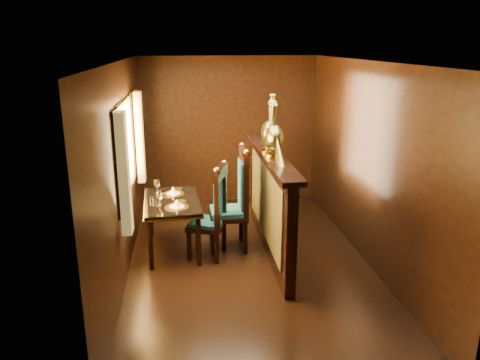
{
  "coord_description": "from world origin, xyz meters",
  "views": [
    {
      "loc": [
        -0.77,
        -5.44,
        2.71
      ],
      "look_at": [
        -0.08,
        0.21,
        1.03
      ],
      "focal_mm": 35.0,
      "sensor_mm": 36.0,
      "label": 1
    }
  ],
  "objects": [
    {
      "name": "dining_table",
      "position": [
        -0.96,
        0.46,
        0.64
      ],
      "size": [
        0.8,
        1.25,
        0.91
      ],
      "rotation": [
        0.0,
        0.0,
        0.06
      ],
      "color": "black",
      "rests_on": "ground"
    },
    {
      "name": "partition",
      "position": [
        0.32,
        0.3,
        0.71
      ],
      "size": [
        0.26,
        2.7,
        1.36
      ],
      "color": "black",
      "rests_on": "ground"
    },
    {
      "name": "peacock_right",
      "position": [
        0.33,
        0.39,
        1.73
      ],
      "size": [
        0.23,
        0.63,
        0.74
      ],
      "primitive_type": null,
      "color": "#164431",
      "rests_on": "partition"
    },
    {
      "name": "chair_left",
      "position": [
        -0.09,
        0.43,
        0.74
      ],
      "size": [
        0.51,
        0.57,
        1.42
      ],
      "rotation": [
        0.0,
        0.0,
        0.01
      ],
      "color": "black",
      "rests_on": "ground"
    },
    {
      "name": "room_shell",
      "position": [
        -0.09,
        0.02,
        1.58
      ],
      "size": [
        3.04,
        5.04,
        2.52
      ],
      "color": "black",
      "rests_on": "ground"
    },
    {
      "name": "ground",
      "position": [
        0.0,
        0.0,
        0.0
      ],
      "size": [
        5.0,
        5.0,
        0.0
      ],
      "primitive_type": "plane",
      "color": "black",
      "rests_on": "ground"
    },
    {
      "name": "chair_right",
      "position": [
        -0.41,
        0.17,
        0.66
      ],
      "size": [
        0.58,
        0.6,
        1.27
      ],
      "rotation": [
        0.0,
        0.0,
        -0.33
      ],
      "color": "black",
      "rests_on": "ground"
    },
    {
      "name": "peacock_left",
      "position": [
        0.33,
        0.08,
        1.73
      ],
      "size": [
        0.23,
        0.63,
        0.74
      ],
      "primitive_type": null,
      "color": "#164431",
      "rests_on": "partition"
    }
  ]
}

